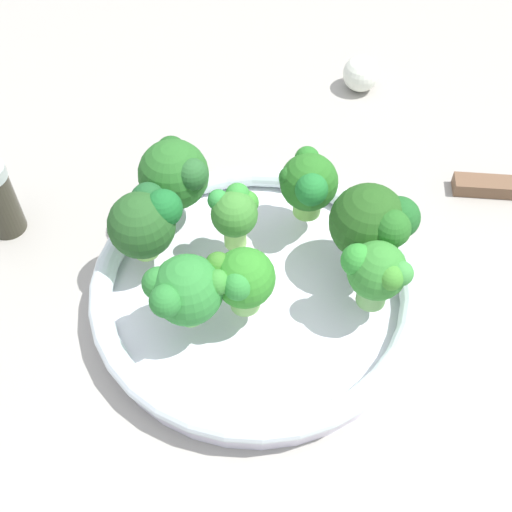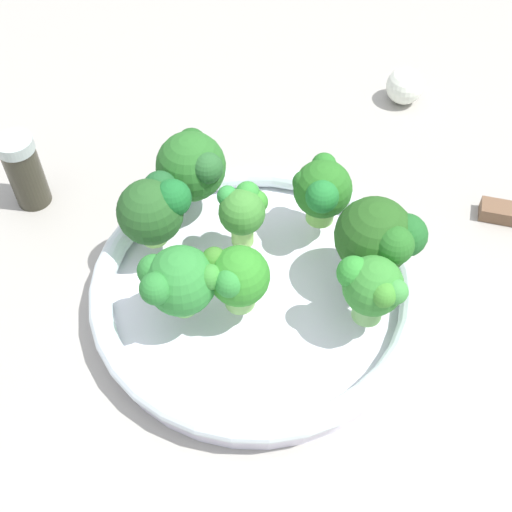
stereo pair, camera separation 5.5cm
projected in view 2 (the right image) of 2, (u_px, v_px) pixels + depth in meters
ground_plane at (227, 285)px, 62.88cm from camera, size 130.00×130.00×2.50cm
bowl at (256, 290)px, 58.62cm from camera, size 29.21×29.21×3.72cm
broccoli_floret_0 at (154, 208)px, 57.24cm from camera, size 6.53×6.56×6.51cm
broccoli_floret_1 at (380, 237)px, 54.61cm from camera, size 6.94×7.70×7.40cm
broccoli_floret_2 at (322, 190)px, 58.44cm from camera, size 6.32×5.39×6.50cm
broccoli_floret_3 at (243, 210)px, 57.02cm from camera, size 4.51×4.35×5.92cm
broccoli_floret_4 at (177, 281)px, 52.25cm from camera, size 6.06×6.45×6.63cm
broccoli_floret_5 at (193, 165)px, 60.34cm from camera, size 6.48×6.51×6.98cm
broccoli_floret_6 at (236, 277)px, 52.60cm from camera, size 5.13×5.32×6.21cm
broccoli_floret_7 at (372, 287)px, 51.60cm from camera, size 4.93×5.57×6.50cm
garlic_bulb at (405, 86)px, 76.62cm from camera, size 4.29×4.29×4.29cm
pepper_shaker at (24, 171)px, 64.95cm from camera, size 3.63×3.63×8.10cm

